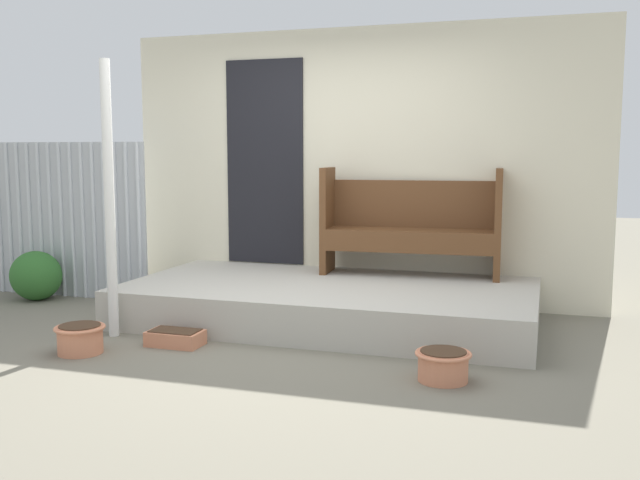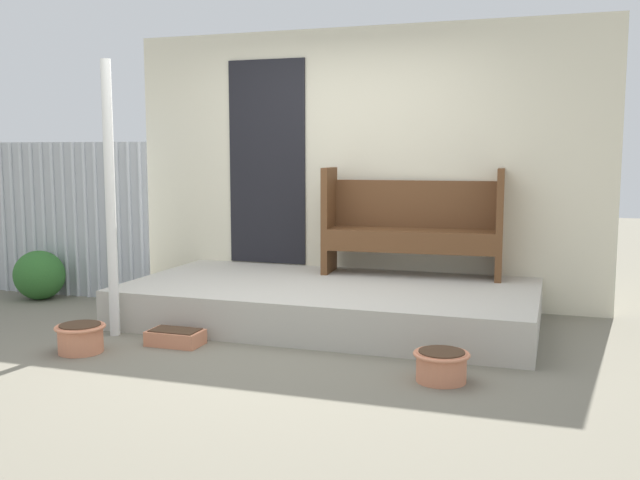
# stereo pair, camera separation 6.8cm
# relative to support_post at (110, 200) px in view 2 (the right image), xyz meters

# --- Properties ---
(ground_plane) EXTENTS (24.00, 24.00, 0.00)m
(ground_plane) POSITION_rel_support_post_xyz_m (1.33, 0.08, -1.07)
(ground_plane) COLOR #706B5B
(porch_slab) EXTENTS (3.41, 1.77, 0.32)m
(porch_slab) POSITION_rel_support_post_xyz_m (1.48, 0.97, -0.91)
(porch_slab) COLOR #B7B2A5
(porch_slab) RESTS_ON ground_plane
(house_wall) EXTENTS (4.61, 0.08, 2.60)m
(house_wall) POSITION_rel_support_post_xyz_m (1.44, 1.88, 0.23)
(house_wall) COLOR beige
(house_wall) RESTS_ON ground_plane
(fence_corrugated) EXTENTS (2.52, 0.05, 1.54)m
(fence_corrugated) POSITION_rel_support_post_xyz_m (-1.69, 1.20, -0.30)
(fence_corrugated) COLOR #ADB2B7
(fence_corrugated) RESTS_ON ground_plane
(support_post) EXTENTS (0.08, 0.08, 2.14)m
(support_post) POSITION_rel_support_post_xyz_m (0.00, 0.00, 0.00)
(support_post) COLOR white
(support_post) RESTS_ON ground_plane
(bench) EXTENTS (1.62, 0.51, 0.97)m
(bench) POSITION_rel_support_post_xyz_m (2.05, 1.64, -0.25)
(bench) COLOR brown
(bench) RESTS_ON porch_slab
(flower_pot_left) EXTENTS (0.36, 0.36, 0.21)m
(flower_pot_left) POSITION_rel_support_post_xyz_m (0.06, -0.50, -0.96)
(flower_pot_left) COLOR tan
(flower_pot_left) RESTS_ON ground_plane
(flower_pot_middle) EXTENTS (0.36, 0.36, 0.20)m
(flower_pot_middle) POSITION_rel_support_post_xyz_m (2.63, -0.33, -0.96)
(flower_pot_middle) COLOR tan
(flower_pot_middle) RESTS_ON ground_plane
(planter_box_rect) EXTENTS (0.41, 0.24, 0.12)m
(planter_box_rect) POSITION_rel_support_post_xyz_m (0.60, -0.11, -1.01)
(planter_box_rect) COLOR tan
(planter_box_rect) RESTS_ON ground_plane
(shrub_by_fence) EXTENTS (0.51, 0.46, 0.48)m
(shrub_by_fence) POSITION_rel_support_post_xyz_m (-1.50, 0.94, -0.83)
(shrub_by_fence) COLOR #2D6628
(shrub_by_fence) RESTS_ON ground_plane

